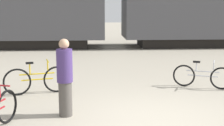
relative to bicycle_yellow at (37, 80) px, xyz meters
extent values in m
plane|color=#B2A893|center=(2.79, -2.23, -0.39)|extent=(80.00, 80.00, 0.00)
cube|color=black|center=(9.42, 9.90, -0.12)|extent=(10.16, 2.28, 0.55)
cube|color=#4C4238|center=(2.79, 9.18, -0.38)|extent=(63.89, 0.07, 0.01)
cube|color=#4C4238|center=(2.79, 10.62, -0.38)|extent=(63.89, 0.07, 0.01)
torus|color=black|center=(0.51, 0.13, -0.02)|extent=(0.73, 0.23, 0.74)
torus|color=black|center=(-0.51, -0.13, -0.02)|extent=(0.73, 0.23, 0.74)
cylinder|color=gold|center=(0.00, 0.00, 0.17)|extent=(0.91, 0.27, 0.04)
cylinder|color=gold|center=(0.00, 0.00, 0.01)|extent=(0.83, 0.24, 0.04)
cylinder|color=gold|center=(-0.18, -0.05, 0.32)|extent=(0.04, 0.04, 0.31)
cube|color=black|center=(-0.18, -0.05, 0.48)|extent=(0.21, 0.13, 0.05)
cylinder|color=gold|center=(0.28, 0.07, 0.34)|extent=(0.04, 0.04, 0.34)
cylinder|color=gold|center=(0.28, 0.07, 0.51)|extent=(0.15, 0.45, 0.03)
torus|color=black|center=(5.20, 0.12, -0.06)|extent=(0.62, 0.31, 0.65)
torus|color=black|center=(4.23, 0.55, -0.06)|extent=(0.62, 0.31, 0.65)
cylinder|color=silver|center=(4.72, 0.33, 0.10)|extent=(0.88, 0.42, 0.04)
cylinder|color=silver|center=(4.72, 0.33, -0.03)|extent=(0.80, 0.38, 0.04)
cylinder|color=silver|center=(4.54, 0.41, 0.24)|extent=(0.04, 0.04, 0.27)
cube|color=black|center=(4.54, 0.41, 0.37)|extent=(0.22, 0.15, 0.05)
cylinder|color=silver|center=(4.98, 0.21, 0.25)|extent=(0.04, 0.04, 0.30)
cylinder|color=silver|center=(4.98, 0.21, 0.40)|extent=(0.22, 0.43, 0.03)
torus|color=black|center=(-0.25, -2.15, -0.04)|extent=(0.26, 0.68, 0.70)
cylinder|color=#A31E23|center=(-0.32, -2.36, 0.30)|extent=(0.04, 0.04, 0.32)
cylinder|color=#514C47|center=(0.90, -1.79, -0.01)|extent=(0.29, 0.29, 0.76)
cylinder|color=#473370|center=(0.90, -1.79, 0.73)|extent=(0.34, 0.34, 0.71)
sphere|color=tan|center=(0.90, -1.79, 1.19)|extent=(0.22, 0.22, 0.22)
camera|label=1|loc=(1.49, -8.37, 1.98)|focal=50.00mm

